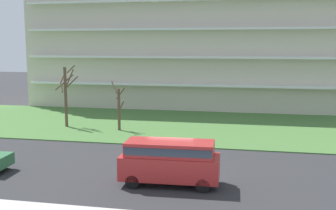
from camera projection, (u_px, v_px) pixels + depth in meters
The scene contains 6 objects.
ground at pixel (173, 173), 23.70m from camera, with size 160.00×160.00×0.00m, color #2D2D30.
grass_lawn_strip at pixel (202, 126), 37.27m from camera, with size 80.00×16.00×0.08m, color #477238.
apartment_building at pixel (217, 31), 49.97m from camera, with size 43.89×13.86×18.14m.
tree_far_left at pixel (66, 93), 36.57m from camera, with size 2.24×1.66×5.61m.
tree_left at pixel (119, 107), 35.05m from camera, with size 1.15×1.15×4.32m.
van_red_near_left at pixel (170, 159), 21.53m from camera, with size 5.27×2.20×2.36m.
Camera 1 is at (4.24, -22.48, 7.35)m, focal length 43.72 mm.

